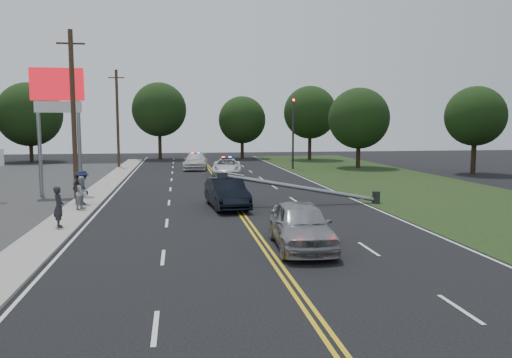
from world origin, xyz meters
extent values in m
plane|color=black|center=(0.00, 0.00, 0.00)|extent=(120.00, 120.00, 0.00)
cube|color=gray|center=(-8.40, 10.00, 0.06)|extent=(1.80, 70.00, 0.12)
cube|color=black|center=(13.50, 10.00, 0.01)|extent=(12.00, 80.00, 0.01)
cube|color=gold|center=(0.00, 10.00, 0.01)|extent=(0.36, 80.00, 0.00)
cylinder|color=gray|center=(-11.70, 14.00, 3.50)|extent=(0.24, 0.24, 7.00)
cylinder|color=gray|center=(-9.30, 14.00, 3.50)|extent=(0.24, 0.24, 7.00)
cube|color=red|center=(-10.50, 14.00, 7.00)|extent=(3.20, 0.35, 2.00)
cube|color=white|center=(-10.50, 14.00, 5.60)|extent=(2.80, 0.30, 0.70)
cylinder|color=#2D2D30|center=(8.30, 30.00, 3.50)|extent=(0.20, 0.20, 7.00)
cube|color=#2D2D30|center=(8.30, 30.00, 6.60)|extent=(0.28, 0.28, 0.90)
sphere|color=#FF0C07|center=(8.30, 29.84, 6.90)|extent=(0.22, 0.22, 0.22)
cylinder|color=#2D2D30|center=(8.10, 8.00, 0.35)|extent=(0.44, 0.44, 0.70)
cylinder|color=gray|center=(3.67, 8.00, 0.98)|extent=(8.90, 0.24, 1.80)
cube|color=#2D2D30|center=(-0.76, 8.00, 1.76)|extent=(0.55, 0.32, 0.30)
cylinder|color=#382619|center=(-9.20, 12.00, 5.00)|extent=(0.28, 0.28, 10.00)
cube|color=#382619|center=(-9.20, 12.00, 9.20)|extent=(1.60, 0.10, 0.10)
cylinder|color=#382619|center=(-9.20, 34.00, 5.00)|extent=(0.28, 0.28, 10.00)
cube|color=#382619|center=(-9.20, 34.00, 9.20)|extent=(1.60, 0.10, 0.10)
cylinder|color=black|center=(-20.52, 44.16, 1.64)|extent=(0.44, 0.44, 3.28)
sphere|color=black|center=(-20.52, 44.16, 5.64)|extent=(7.57, 7.57, 7.57)
cylinder|color=black|center=(-5.41, 46.04, 1.84)|extent=(0.44, 0.44, 3.68)
sphere|color=black|center=(-5.41, 46.04, 6.33)|extent=(6.85, 6.85, 6.85)
cylinder|color=black|center=(5.20, 45.92, 1.46)|extent=(0.44, 0.44, 2.93)
sphere|color=black|center=(5.20, 45.92, 5.04)|extent=(6.14, 6.14, 6.14)
cylinder|color=black|center=(13.30, 42.16, 1.73)|extent=(0.44, 0.44, 3.46)
sphere|color=black|center=(13.30, 42.16, 5.96)|extent=(6.61, 6.61, 6.61)
cylinder|color=black|center=(15.30, 30.32, 1.48)|extent=(0.44, 0.44, 2.96)
sphere|color=black|center=(15.30, 30.32, 5.10)|extent=(6.26, 6.26, 6.26)
cylinder|color=black|center=(23.31, 22.49, 1.52)|extent=(0.44, 0.44, 3.04)
sphere|color=black|center=(23.31, 22.49, 5.23)|extent=(5.34, 5.34, 5.34)
imported|color=black|center=(-0.55, 7.76, 0.81)|extent=(2.21, 5.06, 1.62)
imported|color=gray|center=(1.30, -1.42, 0.85)|extent=(2.31, 5.11, 1.70)
imported|color=silver|center=(1.08, 24.58, 0.75)|extent=(3.06, 5.62, 1.49)
imported|color=silver|center=(-1.41, 31.08, 0.80)|extent=(2.78, 5.72, 1.60)
imported|color=#23242A|center=(-8.25, 3.27, 1.01)|extent=(0.65, 0.77, 1.78)
imported|color=#9F9FA4|center=(-8.09, 7.85, 0.98)|extent=(0.93, 1.03, 1.73)
imported|color=#181A3E|center=(-8.36, 9.45, 1.06)|extent=(1.21, 1.41, 1.89)
imported|color=#60504D|center=(-8.71, 9.77, 1.00)|extent=(0.63, 1.10, 1.76)
camera|label=1|loc=(-3.13, -18.97, 4.57)|focal=35.00mm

